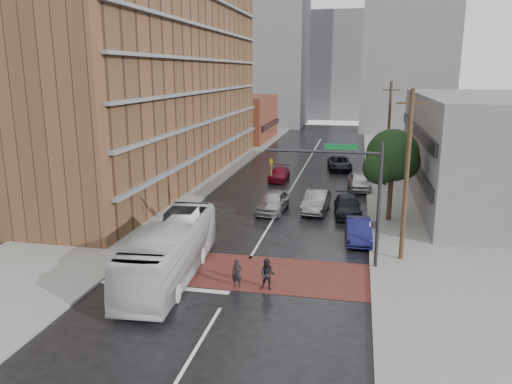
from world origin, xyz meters
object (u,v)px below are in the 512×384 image
at_px(pedestrian_a, 237,273).
at_px(car_parked_near, 358,230).
at_px(car_travel_a, 273,201).
at_px(car_travel_b, 316,201).
at_px(car_travel_c, 279,174).
at_px(car_parked_far, 359,181).
at_px(transit_bus, 170,251).
at_px(car_parked_mid, 348,206).
at_px(pedestrian_b, 267,275).
at_px(suv_travel, 340,163).

xyz_separation_m(pedestrian_a, car_parked_near, (6.09, 8.61, -0.01)).
relative_size(car_travel_a, car_parked_near, 1.11).
distance_m(car_travel_b, car_travel_c, 11.92).
bearing_deg(car_parked_far, pedestrian_a, -111.02).
height_order(transit_bus, car_travel_b, transit_bus).
distance_m(pedestrian_a, car_travel_c, 26.30).
bearing_deg(car_travel_b, car_parked_far, 72.48).
height_order(car_travel_b, car_parked_mid, car_travel_b).
xyz_separation_m(car_travel_b, car_parked_mid, (2.48, -0.58, -0.11)).
xyz_separation_m(car_travel_c, car_parked_far, (8.05, -2.74, 0.17)).
xyz_separation_m(transit_bus, car_parked_far, (9.89, 22.99, -0.73)).
distance_m(car_travel_a, car_travel_b, 3.45).
bearing_deg(car_travel_c, car_parked_mid, -57.31).
height_order(car_travel_c, car_parked_far, car_parked_far).
height_order(car_travel_a, car_travel_b, car_travel_a).
relative_size(pedestrian_b, suv_travel, 0.31).
relative_size(car_travel_a, suv_travel, 0.92).
distance_m(transit_bus, car_parked_near, 12.82).
height_order(transit_bus, car_parked_mid, transit_bus).
bearing_deg(transit_bus, car_parked_near, 35.35).
bearing_deg(car_travel_c, car_parked_far, -18.09).
xyz_separation_m(suv_travel, car_parked_mid, (1.36, -18.45, -0.04)).
distance_m(pedestrian_a, car_travel_b, 15.53).
xyz_separation_m(car_parked_mid, car_parked_far, (0.85, 8.79, 0.10)).
relative_size(transit_bus, car_parked_near, 2.46).
bearing_deg(car_parked_mid, car_travel_b, 161.96).
distance_m(car_travel_a, suv_travel, 19.26).
xyz_separation_m(suv_travel, car_parked_near, (2.21, -24.54, -0.01)).
xyz_separation_m(pedestrian_b, car_travel_a, (-2.16, 14.42, 0.02)).
xyz_separation_m(transit_bus, car_parked_near, (9.89, 8.11, -0.80)).
bearing_deg(transit_bus, car_parked_mid, 53.52).
distance_m(car_travel_c, car_parked_far, 8.50).
xyz_separation_m(pedestrian_a, pedestrian_b, (1.59, 0.00, 0.07)).
xyz_separation_m(car_travel_c, car_parked_mid, (7.20, -11.53, 0.07)).
distance_m(car_parked_near, car_parked_mid, 6.15).
bearing_deg(car_parked_mid, car_travel_a, 178.00).
bearing_deg(car_travel_a, car_travel_c, 101.40).
distance_m(pedestrian_a, car_travel_a, 14.43).
relative_size(car_parked_near, car_parked_far, 0.94).
relative_size(pedestrian_a, car_parked_mid, 0.31).
bearing_deg(car_parked_near, transit_bus, -144.42).
distance_m(pedestrian_b, car_travel_b, 15.33).
height_order(pedestrian_b, car_travel_a, car_travel_a).
xyz_separation_m(pedestrian_b, car_parked_mid, (3.65, 14.70, -0.11)).
bearing_deg(pedestrian_a, car_travel_c, 92.95).
xyz_separation_m(car_travel_b, car_travel_c, (-4.72, 10.94, -0.18)).
relative_size(car_travel_b, car_travel_c, 1.12).
bearing_deg(pedestrian_b, car_travel_b, 91.10).
bearing_deg(suv_travel, car_travel_a, -110.67).
height_order(car_travel_b, car_travel_c, car_travel_b).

